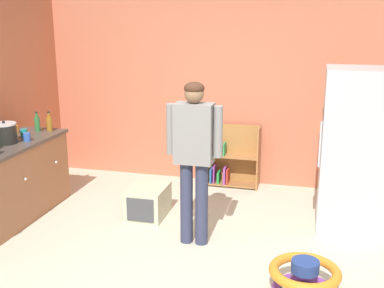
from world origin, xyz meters
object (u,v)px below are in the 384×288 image
refrigerator (354,151)px  blue_cup (27,137)px  baby_walker (304,278)px  pet_carrier (148,201)px  orange_cup (15,129)px  kitchen_counter (1,186)px  crock_pot (5,133)px  green_glass_bottle (37,123)px  amber_bottle (49,123)px  teal_cup (24,133)px  bookshelf (226,159)px  standing_person (194,150)px

refrigerator → blue_cup: (-3.64, -0.53, 0.06)m
baby_walker → pet_carrier: size_ratio=1.09×
baby_walker → orange_cup: size_ratio=6.36×
kitchen_counter → orange_cup: bearing=107.7°
crock_pot → green_glass_bottle: size_ratio=1.10×
crock_pot → green_glass_bottle: 0.62m
amber_bottle → teal_cup: (-0.13, -0.36, -0.05)m
crock_pot → blue_cup: (0.18, 0.15, -0.07)m
kitchen_counter → teal_cup: teal_cup is taller
pet_carrier → green_glass_bottle: size_ratio=2.24×
teal_cup → pet_carrier: bearing=4.3°
refrigerator → teal_cup: bearing=-174.3°
bookshelf → baby_walker: size_ratio=1.41×
blue_cup → baby_walker: bearing=-17.2°
standing_person → baby_walker: standing_person is taller
standing_person → pet_carrier: standing_person is taller
standing_person → orange_cup: size_ratio=17.74×
crock_pot → teal_cup: 0.32m
refrigerator → teal_cup: size_ratio=18.74×
amber_bottle → crock_pot: bearing=-104.3°
kitchen_counter → baby_walker: size_ratio=3.32×
teal_cup → blue_cup: size_ratio=1.00×
baby_walker → amber_bottle: (-3.21, 1.51, 0.84)m
blue_cup → teal_cup: bearing=132.2°
kitchen_counter → orange_cup: (-0.21, 0.65, 0.50)m
pet_carrier → amber_bottle: amber_bottle is taller
refrigerator → amber_bottle: bearing=-179.7°
amber_bottle → bookshelf: bearing=27.4°
pet_carrier → crock_pot: crock_pot is taller
refrigerator → orange_cup: 4.01m
amber_bottle → standing_person: bearing=-20.7°
orange_cup → pet_carrier: bearing=-1.3°
kitchen_counter → refrigerator: refrigerator is taller
pet_carrier → blue_cup: (-1.36, -0.27, 0.77)m
standing_person → baby_walker: 1.60m
refrigerator → standing_person: refrigerator is taller
crock_pot → green_glass_bottle: (0.03, 0.62, -0.02)m
bookshelf → baby_walker: bookshelf is taller
standing_person → orange_cup: bearing=166.6°
green_glass_bottle → kitchen_counter: bearing=-90.6°
crock_pot → amber_bottle: bearing=75.7°
bookshelf → teal_cup: teal_cup is taller
crock_pot → orange_cup: crock_pot is taller
amber_bottle → green_glass_bottle: bearing=-161.9°
blue_cup → refrigerator: bearing=8.3°
crock_pot → amber_bottle: size_ratio=1.10×
crock_pot → green_glass_bottle: bearing=87.4°
bookshelf → baby_walker: (1.14, -2.58, -0.21)m
standing_person → orange_cup: (-2.42, 0.58, -0.06)m
refrigerator → pet_carrier: bearing=-173.4°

